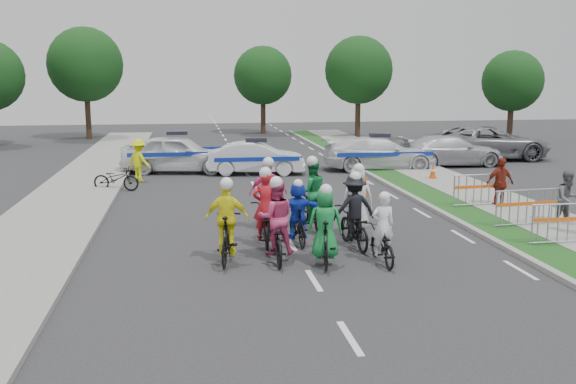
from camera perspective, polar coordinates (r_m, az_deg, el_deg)
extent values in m
plane|color=#28282B|center=(13.43, 2.30, -7.88)|extent=(90.00, 90.00, 0.00)
cube|color=gray|center=(19.54, 14.21, -2.22)|extent=(0.20, 60.00, 0.12)
cube|color=#1C4817|center=(19.82, 16.07, -2.14)|extent=(1.20, 60.00, 0.11)
cube|color=gray|center=(20.64, 20.61, -1.89)|extent=(2.40, 60.00, 0.13)
cube|color=gray|center=(18.43, -21.24, -3.34)|extent=(3.00, 60.00, 0.13)
imported|color=black|center=(14.69, 8.33, -4.65)|extent=(0.57, 1.63, 0.86)
imported|color=white|center=(14.53, 8.44, -2.92)|extent=(0.52, 0.34, 1.43)
sphere|color=white|center=(14.35, 8.56, -0.45)|extent=(0.25, 0.25, 0.25)
imported|color=black|center=(14.40, 3.26, -4.43)|extent=(0.75, 1.82, 1.06)
imported|color=#18863B|center=(14.25, 3.32, -2.75)|extent=(0.84, 0.61, 1.59)
sphere|color=white|center=(14.05, 3.40, 0.17)|extent=(0.28, 0.28, 0.28)
imported|color=black|center=(14.70, -1.09, -4.20)|extent=(0.74, 1.96, 1.02)
imported|color=#CA386F|center=(14.53, -1.07, -2.27)|extent=(0.85, 0.67, 1.70)
sphere|color=white|center=(14.33, -1.05, 0.83)|extent=(0.29, 0.29, 0.29)
imported|color=black|center=(14.66, -5.41, -4.07)|extent=(0.86, 1.94, 1.13)
imported|color=#FFF71A|center=(14.50, -5.43, -2.35)|extent=(1.05, 0.58, 1.69)
sphere|color=white|center=(14.30, -5.47, 0.73)|extent=(0.29, 0.29, 0.29)
imported|color=black|center=(15.96, 5.83, -3.15)|extent=(0.83, 1.93, 0.98)
imported|color=black|center=(15.80, 5.91, -1.40)|extent=(1.11, 0.71, 1.64)
sphere|color=white|center=(15.62, 6.01, 1.33)|extent=(0.28, 0.28, 0.28)
imported|color=black|center=(16.14, 0.83, -2.99)|extent=(0.56, 1.62, 0.96)
imported|color=blue|center=(16.00, 0.87, -1.57)|extent=(1.36, 0.52, 1.44)
sphere|color=white|center=(15.83, 0.91, 0.71)|extent=(0.25, 0.25, 0.25)
imported|color=black|center=(15.89, -2.03, -3.06)|extent=(0.85, 2.03, 1.04)
imported|color=red|center=(15.72, -2.02, -1.24)|extent=(0.66, 0.46, 1.73)
sphere|color=white|center=(15.53, -2.02, 1.71)|extent=(0.30, 0.30, 0.30)
imported|color=black|center=(16.94, 6.13, -2.12)|extent=(0.78, 1.93, 1.12)
imported|color=silver|center=(16.80, 6.21, -0.62)|extent=(0.89, 0.64, 1.69)
sphere|color=white|center=(16.62, 6.30, 2.05)|extent=(0.29, 0.29, 0.29)
imported|color=black|center=(17.70, 2.07, -1.64)|extent=(0.92, 2.08, 1.06)
imported|color=#178340|center=(17.55, 2.11, 0.03)|extent=(0.93, 0.76, 1.76)
sphere|color=white|center=(17.37, 2.16, 2.74)|extent=(0.31, 0.31, 0.31)
imported|color=black|center=(17.58, -1.78, -1.54)|extent=(0.58, 1.95, 1.16)
imported|color=#FA4597|center=(17.44, -1.77, -0.06)|extent=(1.03, 0.44, 1.75)
sphere|color=white|center=(17.26, -1.76, 2.63)|extent=(0.30, 0.30, 0.30)
imported|color=silver|center=(28.49, -9.78, 3.38)|extent=(5.10, 2.72, 1.65)
imported|color=silver|center=(27.65, -2.85, 3.03)|extent=(4.34, 2.01, 1.38)
imported|color=silver|center=(29.18, 8.13, 3.42)|extent=(5.20, 2.35, 1.48)
imported|color=#B8B8BD|center=(31.13, 14.31, 3.57)|extent=(4.90, 2.03, 1.42)
imported|color=slate|center=(33.98, 17.34, 4.20)|extent=(6.24, 3.13, 1.70)
imported|color=#525256|center=(19.56, 23.63, -0.57)|extent=(0.81, 0.65, 1.58)
imported|color=maroon|center=(21.46, 18.33, 0.75)|extent=(1.01, 0.53, 1.64)
imported|color=#DBEF0C|center=(26.38, -13.10, 2.76)|extent=(1.23, 1.20, 1.69)
cube|color=#F24C0C|center=(22.95, 6.92, -0.25)|extent=(0.40, 0.40, 0.03)
cone|color=#F24C0C|center=(22.89, 6.94, 0.58)|extent=(0.36, 0.36, 0.70)
cylinder|color=silver|center=(22.87, 6.95, 0.82)|extent=(0.29, 0.29, 0.08)
cube|color=#F24C0C|center=(26.38, 12.72, 0.95)|extent=(0.40, 0.40, 0.03)
cone|color=#F24C0C|center=(26.33, 12.75, 1.67)|extent=(0.36, 0.36, 0.70)
cylinder|color=silver|center=(26.31, 12.76, 1.88)|extent=(0.29, 0.29, 0.08)
imported|color=black|center=(24.47, -15.04, 1.16)|extent=(1.81, 1.03, 0.90)
cylinder|color=#382619|center=(44.12, 6.22, 6.92)|extent=(0.36, 0.36, 3.25)
sphere|color=#103312|center=(44.05, 6.29, 10.72)|extent=(4.55, 4.55, 4.55)
cylinder|color=#382619|center=(43.73, 19.14, 6.06)|extent=(0.36, 0.36, 2.75)
sphere|color=#103312|center=(43.64, 19.34, 9.30)|extent=(3.85, 3.85, 3.85)
cylinder|color=#382619|center=(45.05, -17.36, 6.75)|extent=(0.36, 0.36, 3.50)
sphere|color=#103312|center=(44.99, -17.58, 10.75)|extent=(4.90, 4.90, 4.90)
cylinder|color=#382619|center=(46.91, -2.22, 7.02)|extent=(0.36, 0.36, 3.00)
sphere|color=#103312|center=(46.84, -2.25, 10.32)|extent=(4.20, 4.20, 4.20)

